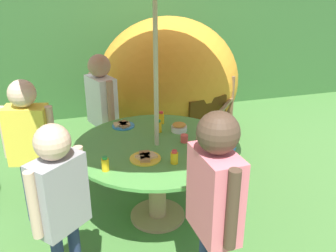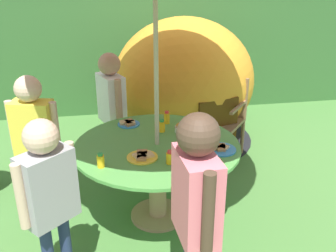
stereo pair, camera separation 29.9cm
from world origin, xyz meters
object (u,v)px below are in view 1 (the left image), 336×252
at_px(juice_bottle_mid_left, 161,118).
at_px(child_in_pink_shirt, 215,194).
at_px(snack_bowl, 179,127).
at_px(juice_bottle_far_right, 196,149).
at_px(dome_tent, 169,81).
at_px(cup_near, 184,138).
at_px(garden_table, 157,162).
at_px(juice_bottle_near_right, 105,164).
at_px(plate_near_left, 123,125).
at_px(child_in_yellow_shirt, 28,135).
at_px(juice_bottle_far_left, 158,126).
at_px(wooden_chair, 208,110).
at_px(juice_bottle_center_front, 174,157).
at_px(child_in_white_shirt, 102,101).
at_px(plate_front_edge, 220,146).
at_px(child_in_grey_shirt, 59,194).
at_px(plate_center_back, 145,157).

bearing_deg(juice_bottle_mid_left, child_in_pink_shirt, -93.33).
bearing_deg(snack_bowl, juice_bottle_far_right, -90.86).
distance_m(dome_tent, cup_near, 1.67).
height_order(child_in_pink_shirt, juice_bottle_far_right, child_in_pink_shirt).
bearing_deg(garden_table, juice_bottle_near_right, -145.97).
bearing_deg(plate_near_left, child_in_yellow_shirt, -165.76).
bearing_deg(juice_bottle_far_right, plate_near_left, 122.67).
bearing_deg(juice_bottle_far_left, wooden_chair, 45.98).
height_order(garden_table, juice_bottle_center_front, juice_bottle_center_front).
bearing_deg(juice_bottle_far_left, garden_table, -107.73).
distance_m(child_in_white_shirt, juice_bottle_far_left, 0.76).
distance_m(snack_bowl, plate_front_edge, 0.46).
height_order(garden_table, plate_front_edge, plate_front_edge).
bearing_deg(child_in_yellow_shirt, child_in_white_shirt, 57.90).
xyz_separation_m(wooden_chair, child_in_grey_shirt, (-1.67, -1.77, 0.27)).
relative_size(child_in_white_shirt, child_in_grey_shirt, 1.03).
distance_m(plate_near_left, juice_bottle_center_front, 0.84).
bearing_deg(child_in_white_shirt, dome_tent, 108.18).
distance_m(child_in_white_shirt, child_in_pink_shirt, 1.98).
bearing_deg(snack_bowl, plate_center_back, -133.09).
xyz_separation_m(child_in_white_shirt, cup_near, (0.57, -0.90, -0.08)).
relative_size(child_in_grey_shirt, juice_bottle_far_right, 11.84).
bearing_deg(snack_bowl, plate_near_left, 152.21).
distance_m(child_in_white_shirt, child_in_yellow_shirt, 0.91).
height_order(child_in_white_shirt, juice_bottle_far_right, child_in_white_shirt).
xyz_separation_m(child_in_yellow_shirt, cup_near, (1.23, -0.27, -0.07)).
bearing_deg(juice_bottle_mid_left, juice_bottle_center_front, -97.95).
distance_m(child_in_yellow_shirt, juice_bottle_mid_left, 1.17).
relative_size(plate_center_back, juice_bottle_near_right, 2.15).
bearing_deg(snack_bowl, plate_front_edge, -61.38).
height_order(child_in_yellow_shirt, plate_front_edge, child_in_yellow_shirt).
bearing_deg(dome_tent, cup_near, -117.20).
relative_size(dome_tent, juice_bottle_center_front, 20.61).
xyz_separation_m(juice_bottle_far_right, cup_near, (-0.02, 0.24, -0.02)).
distance_m(child_in_grey_shirt, juice_bottle_mid_left, 1.45).
xyz_separation_m(dome_tent, juice_bottle_far_right, (-0.32, -1.87, 0.00)).
bearing_deg(cup_near, child_in_grey_shirt, -146.81).
bearing_deg(juice_bottle_near_right, cup_near, 23.21).
height_order(child_in_pink_shirt, juice_bottle_mid_left, child_in_pink_shirt).
relative_size(juice_bottle_near_right, juice_bottle_mid_left, 0.94).
height_order(child_in_yellow_shirt, juice_bottle_mid_left, child_in_yellow_shirt).
relative_size(plate_front_edge, juice_bottle_far_left, 2.20).
relative_size(child_in_grey_shirt, juice_bottle_mid_left, 10.59).
height_order(dome_tent, snack_bowl, dome_tent).
height_order(child_in_pink_shirt, plate_near_left, child_in_pink_shirt).
relative_size(plate_front_edge, plate_near_left, 1.22).
distance_m(child_in_pink_shirt, juice_bottle_far_right, 0.83).
bearing_deg(child_in_white_shirt, juice_bottle_far_left, 12.40).
height_order(garden_table, child_in_grey_shirt, child_in_grey_shirt).
height_order(juice_bottle_far_left, juice_bottle_center_front, juice_bottle_far_left).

